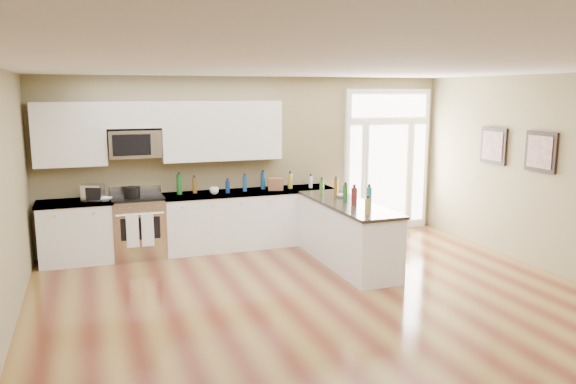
# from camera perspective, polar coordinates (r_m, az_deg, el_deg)

# --- Properties ---
(ground) EXTENTS (8.00, 8.00, 0.00)m
(ground) POSITION_cam_1_polar(r_m,az_deg,el_deg) (6.28, 7.13, -13.84)
(ground) COLOR #5D291A
(room_shell) EXTENTS (8.00, 8.00, 8.00)m
(room_shell) POSITION_cam_1_polar(r_m,az_deg,el_deg) (5.80, 7.50, 1.78)
(room_shell) COLOR #8A7E57
(room_shell) RESTS_ON ground
(back_cabinet_left) EXTENTS (1.10, 0.66, 0.94)m
(back_cabinet_left) POSITION_cam_1_polar(r_m,az_deg,el_deg) (9.05, -20.69, -4.00)
(back_cabinet_left) COLOR white
(back_cabinet_left) RESTS_ON ground
(back_cabinet_right) EXTENTS (2.85, 0.66, 0.94)m
(back_cabinet_right) POSITION_cam_1_polar(r_m,az_deg,el_deg) (9.38, -3.87, -2.89)
(back_cabinet_right) COLOR white
(back_cabinet_right) RESTS_ON ground
(peninsula_cabinet) EXTENTS (0.69, 2.32, 0.94)m
(peninsula_cabinet) POSITION_cam_1_polar(r_m,az_deg,el_deg) (8.43, 5.97, -4.42)
(peninsula_cabinet) COLOR white
(peninsula_cabinet) RESTS_ON ground
(upper_cabinet_left) EXTENTS (1.04, 0.33, 0.95)m
(upper_cabinet_left) POSITION_cam_1_polar(r_m,az_deg,el_deg) (8.97, -21.33, 5.48)
(upper_cabinet_left) COLOR white
(upper_cabinet_left) RESTS_ON room_shell
(upper_cabinet_right) EXTENTS (1.94, 0.33, 0.95)m
(upper_cabinet_right) POSITION_cam_1_polar(r_m,az_deg,el_deg) (9.20, -6.73, 6.19)
(upper_cabinet_right) COLOR white
(upper_cabinet_right) RESTS_ON room_shell
(upper_cabinet_short) EXTENTS (0.82, 0.33, 0.40)m
(upper_cabinet_short) POSITION_cam_1_polar(r_m,az_deg,el_deg) (8.97, -15.45, 7.56)
(upper_cabinet_short) COLOR white
(upper_cabinet_short) RESTS_ON room_shell
(microwave) EXTENTS (0.78, 0.41, 0.42)m
(microwave) POSITION_cam_1_polar(r_m,az_deg,el_deg) (8.96, -15.31, 4.75)
(microwave) COLOR silver
(microwave) RESTS_ON room_shell
(entry_door) EXTENTS (1.70, 0.10, 2.60)m
(entry_door) POSITION_cam_1_polar(r_m,az_deg,el_deg) (10.51, 10.03, 3.18)
(entry_door) COLOR white
(entry_door) RESTS_ON ground
(wall_art_near) EXTENTS (0.05, 0.58, 0.58)m
(wall_art_near) POSITION_cam_1_polar(r_m,az_deg,el_deg) (9.55, 20.15, 4.44)
(wall_art_near) COLOR black
(wall_art_near) RESTS_ON room_shell
(wall_art_far) EXTENTS (0.05, 0.58, 0.58)m
(wall_art_far) POSITION_cam_1_polar(r_m,az_deg,el_deg) (8.81, 24.29, 3.73)
(wall_art_far) COLOR black
(wall_art_far) RESTS_ON room_shell
(kitchen_range) EXTENTS (0.79, 0.70, 1.08)m
(kitchen_range) POSITION_cam_1_polar(r_m,az_deg,el_deg) (9.06, -14.92, -3.40)
(kitchen_range) COLOR silver
(kitchen_range) RESTS_ON ground
(stockpot) EXTENTS (0.31, 0.31, 0.19)m
(stockpot) POSITION_cam_1_polar(r_m,az_deg,el_deg) (8.86, -15.57, 0.00)
(stockpot) COLOR black
(stockpot) RESTS_ON kitchen_range
(toaster_oven) EXTENTS (0.35, 0.32, 0.25)m
(toaster_oven) POSITION_cam_1_polar(r_m,az_deg,el_deg) (8.86, -19.20, -0.06)
(toaster_oven) COLOR silver
(toaster_oven) RESTS_ON back_cabinet_left
(cardboard_box) EXTENTS (0.28, 0.23, 0.20)m
(cardboard_box) POSITION_cam_1_polar(r_m,az_deg,el_deg) (9.31, -1.28, 0.82)
(cardboard_box) COLOR brown
(cardboard_box) RESTS_ON back_cabinet_right
(bowl_left) EXTENTS (0.29, 0.29, 0.05)m
(bowl_left) POSITION_cam_1_polar(r_m,az_deg,el_deg) (8.81, -18.18, -0.70)
(bowl_left) COLOR white
(bowl_left) RESTS_ON back_cabinet_left
(bowl_peninsula) EXTENTS (0.19, 0.19, 0.05)m
(bowl_peninsula) POSITION_cam_1_polar(r_m,az_deg,el_deg) (8.71, 5.45, -0.37)
(bowl_peninsula) COLOR white
(bowl_peninsula) RESTS_ON peninsula_cabinet
(cup_counter) EXTENTS (0.16, 0.16, 0.11)m
(cup_counter) POSITION_cam_1_polar(r_m,az_deg,el_deg) (9.00, -7.51, 0.13)
(cup_counter) COLOR white
(cup_counter) RESTS_ON back_cabinet_right
(counter_bottles) EXTENTS (2.37, 2.45, 0.32)m
(counter_bottles) POSITION_cam_1_polar(r_m,az_deg,el_deg) (8.73, -0.20, 0.40)
(counter_bottles) COLOR #19591E
(counter_bottles) RESTS_ON back_cabinet_right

